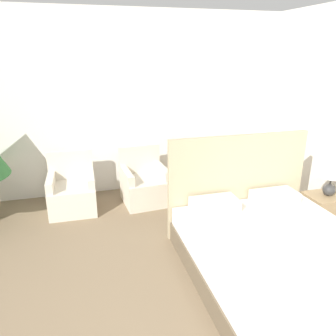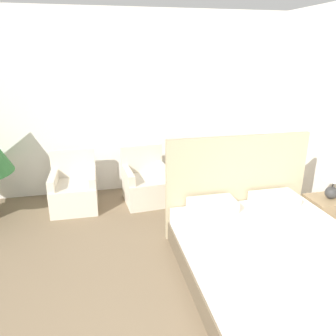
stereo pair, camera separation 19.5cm
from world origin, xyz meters
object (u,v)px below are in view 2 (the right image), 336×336
(armchair_near_window_left, at_px, (74,192))
(nightstand, at_px, (326,214))
(table_lamp, at_px, (334,176))
(bed, at_px, (274,256))
(armchair_near_window_right, at_px, (146,186))

(armchair_near_window_left, height_order, nightstand, armchair_near_window_left)
(table_lamp, bearing_deg, bed, -148.31)
(armchair_near_window_right, height_order, nightstand, armchair_near_window_right)
(armchair_near_window_left, relative_size, nightstand, 1.66)
(nightstand, bearing_deg, table_lamp, -27.60)
(armchair_near_window_right, distance_m, table_lamp, 2.68)
(armchair_near_window_right, xyz_separation_m, nightstand, (2.20, -1.41, -0.03))
(armchair_near_window_left, relative_size, table_lamp, 1.79)
(armchair_near_window_right, bearing_deg, bed, -69.97)
(bed, distance_m, table_lamp, 1.52)
(armchair_near_window_left, distance_m, armchair_near_window_right, 1.10)
(bed, xyz_separation_m, table_lamp, (1.22, 0.75, 0.50))
(armchair_near_window_left, bearing_deg, bed, -45.10)
(armchair_near_window_right, height_order, table_lamp, table_lamp)
(table_lamp, bearing_deg, armchair_near_window_left, 156.96)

